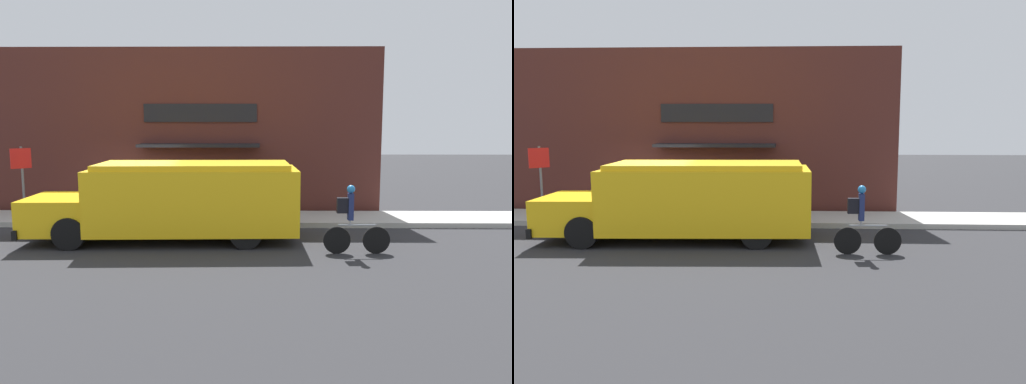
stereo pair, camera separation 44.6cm
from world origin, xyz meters
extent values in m
plane|color=#2B2B2D|center=(0.00, 0.00, 0.00)|extent=(70.00, 70.00, 0.00)
cube|color=#ADAAA3|center=(0.00, 1.03, 0.08)|extent=(28.00, 2.06, 0.16)
cube|color=#4C231E|center=(0.00, 2.35, 2.77)|extent=(15.50, 0.18, 5.54)
cube|color=black|center=(1.73, 2.24, 3.40)|extent=(3.74, 0.05, 0.60)
cube|color=black|center=(1.73, 1.83, 2.35)|extent=(3.93, 0.88, 0.10)
cube|color=yellow|center=(2.02, -1.56, 1.10)|extent=(5.36, 2.38, 1.63)
cube|color=yellow|center=(-1.45, -1.68, 0.73)|extent=(1.72, 2.08, 0.90)
cube|color=yellow|center=(2.02, -1.56, 1.98)|extent=(4.93, 2.19, 0.14)
cube|color=black|center=(-2.23, -1.71, 0.38)|extent=(0.19, 2.16, 0.24)
cube|color=red|center=(0.52, -0.26, 1.18)|extent=(0.04, 0.44, 0.44)
cylinder|color=black|center=(-0.99, -0.72, 0.40)|extent=(0.81, 0.29, 0.80)
cylinder|color=black|center=(-0.92, -2.60, 0.40)|extent=(0.81, 0.29, 0.80)
cylinder|color=black|center=(3.31, -0.58, 0.40)|extent=(0.81, 0.29, 0.80)
cylinder|color=black|center=(3.37, -2.45, 0.40)|extent=(0.81, 0.29, 0.80)
cylinder|color=black|center=(6.48, -2.88, 0.32)|extent=(0.65, 0.05, 0.64)
cylinder|color=black|center=(5.54, -2.89, 0.32)|extent=(0.65, 0.05, 0.64)
cylinder|color=#999EA3|center=(6.01, -2.89, 0.69)|extent=(0.89, 0.05, 0.04)
cylinder|color=#999EA3|center=(5.85, -2.89, 0.75)|extent=(0.04, 0.04, 0.12)
cube|color=navy|center=(5.85, -2.89, 1.13)|extent=(0.12, 0.20, 0.63)
sphere|color=#2375B7|center=(5.85, -2.89, 1.54)|extent=(0.19, 0.19, 0.19)
cube|color=black|center=(5.66, -2.89, 1.16)|extent=(0.26, 0.14, 0.36)
cylinder|color=slate|center=(-3.41, 0.37, 1.27)|extent=(0.07, 0.07, 2.22)
cube|color=red|center=(-3.41, 0.32, 2.03)|extent=(0.45, 0.45, 0.60)
camera|label=1|loc=(3.76, -14.42, 3.06)|focal=35.00mm
camera|label=2|loc=(4.21, -14.40, 3.06)|focal=35.00mm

